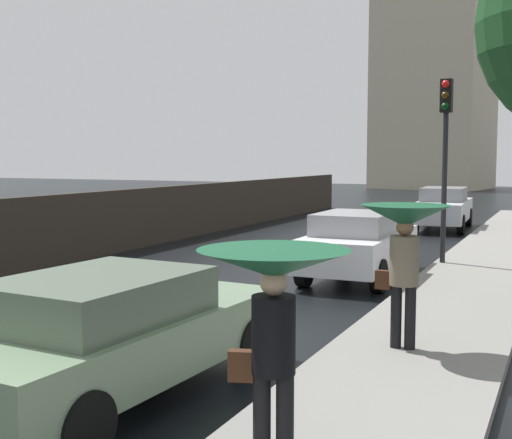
{
  "coord_description": "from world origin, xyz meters",
  "views": [
    {
      "loc": [
        6.78,
        -2.92,
        2.58
      ],
      "look_at": [
        1.84,
        7.75,
        1.49
      ],
      "focal_mm": 47.36,
      "sensor_mm": 36.0,
      "label": 1
    }
  ],
  "objects_px": {
    "car_green_far_ahead": "(113,332)",
    "car_silver_mid_road": "(443,208)",
    "car_white_near_kerb": "(359,244)",
    "pedestrian_with_umbrella_near": "(273,289)",
    "pedestrian_with_umbrella_far": "(405,232)",
    "traffic_light": "(445,136)"
  },
  "relations": [
    {
      "from": "car_green_far_ahead",
      "to": "car_silver_mid_road",
      "type": "bearing_deg",
      "value": 92.67
    },
    {
      "from": "car_silver_mid_road",
      "to": "car_green_far_ahead",
      "type": "bearing_deg",
      "value": -93.79
    },
    {
      "from": "car_green_far_ahead",
      "to": "car_white_near_kerb",
      "type": "bearing_deg",
      "value": 91.03
    },
    {
      "from": "car_silver_mid_road",
      "to": "pedestrian_with_umbrella_near",
      "type": "relative_size",
      "value": 2.68
    },
    {
      "from": "pedestrian_with_umbrella_far",
      "to": "pedestrian_with_umbrella_near",
      "type": "bearing_deg",
      "value": 87.11
    },
    {
      "from": "car_white_near_kerb",
      "to": "traffic_light",
      "type": "relative_size",
      "value": 0.98
    },
    {
      "from": "car_green_far_ahead",
      "to": "pedestrian_with_umbrella_near",
      "type": "xyz_separation_m",
      "value": [
        2.34,
        -1.1,
        0.85
      ]
    },
    {
      "from": "car_silver_mid_road",
      "to": "car_green_far_ahead",
      "type": "relative_size",
      "value": 1.06
    },
    {
      "from": "car_silver_mid_road",
      "to": "car_green_far_ahead",
      "type": "distance_m",
      "value": 18.87
    },
    {
      "from": "traffic_light",
      "to": "car_silver_mid_road",
      "type": "bearing_deg",
      "value": 99.31
    },
    {
      "from": "pedestrian_with_umbrella_near",
      "to": "car_white_near_kerb",
      "type": "bearing_deg",
      "value": 85.07
    },
    {
      "from": "traffic_light",
      "to": "car_white_near_kerb",
      "type": "bearing_deg",
      "value": -123.04
    },
    {
      "from": "car_silver_mid_road",
      "to": "car_white_near_kerb",
      "type": "bearing_deg",
      "value": -92.58
    },
    {
      "from": "pedestrian_with_umbrella_far",
      "to": "car_green_far_ahead",
      "type": "bearing_deg",
      "value": 46.93
    },
    {
      "from": "car_white_near_kerb",
      "to": "pedestrian_with_umbrella_far",
      "type": "xyz_separation_m",
      "value": [
        2.13,
        -5.29,
        0.89
      ]
    },
    {
      "from": "car_green_far_ahead",
      "to": "traffic_light",
      "type": "xyz_separation_m",
      "value": [
        1.75,
        10.14,
        2.33
      ]
    },
    {
      "from": "pedestrian_with_umbrella_near",
      "to": "traffic_light",
      "type": "xyz_separation_m",
      "value": [
        -0.59,
        11.24,
        1.48
      ]
    },
    {
      "from": "traffic_light",
      "to": "pedestrian_with_umbrella_far",
      "type": "bearing_deg",
      "value": -84.3
    },
    {
      "from": "pedestrian_with_umbrella_far",
      "to": "car_silver_mid_road",
      "type": "bearing_deg",
      "value": -82.95
    },
    {
      "from": "pedestrian_with_umbrella_near",
      "to": "car_green_far_ahead",
      "type": "bearing_deg",
      "value": 137.57
    },
    {
      "from": "car_silver_mid_road",
      "to": "traffic_light",
      "type": "relative_size",
      "value": 1.11
    },
    {
      "from": "car_silver_mid_road",
      "to": "pedestrian_with_umbrella_far",
      "type": "bearing_deg",
      "value": -85.16
    }
  ]
}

